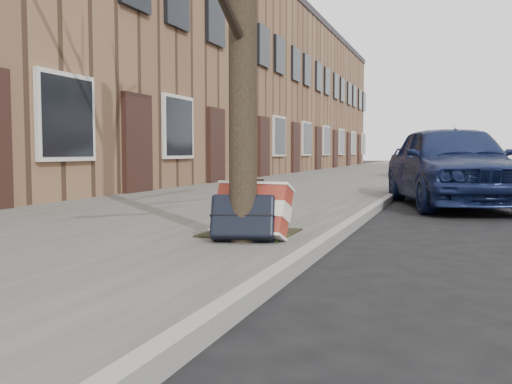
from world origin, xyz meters
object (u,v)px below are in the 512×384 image
(suitcase_red, at_px, (252,211))
(suitcase_navy, at_px, (243,217))
(car_near_mid, at_px, (446,157))
(car_near_front, at_px, (451,165))

(suitcase_red, distance_m, suitcase_navy, 0.17)
(suitcase_red, bearing_deg, suitcase_navy, -92.72)
(suitcase_red, relative_size, car_near_mid, 0.15)
(car_near_front, bearing_deg, suitcase_navy, -122.66)
(suitcase_red, relative_size, car_near_front, 0.16)
(suitcase_navy, relative_size, car_near_mid, 0.12)
(suitcase_red, xyz_separation_m, car_near_front, (1.69, 5.34, 0.33))
(car_near_mid, bearing_deg, suitcase_navy, -110.86)
(suitcase_red, bearing_deg, car_near_front, 77.89)
(car_near_front, distance_m, car_near_mid, 8.47)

